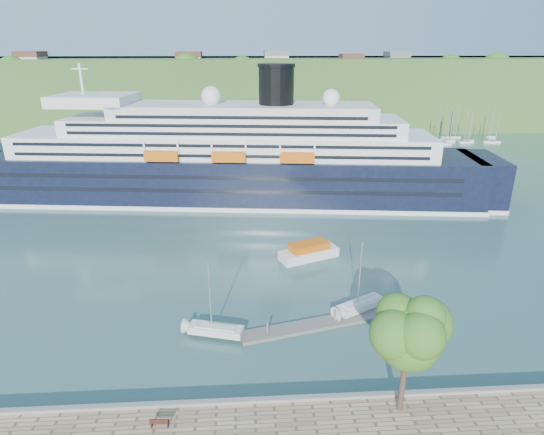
{
  "coord_description": "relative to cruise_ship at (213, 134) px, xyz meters",
  "views": [
    {
      "loc": [
        -1.93,
        -29.36,
        28.08
      ],
      "look_at": [
        1.73,
        30.0,
        5.5
      ],
      "focal_mm": 30.0,
      "sensor_mm": 36.0,
      "label": 1
    }
  ],
  "objects": [
    {
      "name": "tender_launch",
      "position": [
        14.52,
        -27.76,
        -11.44
      ],
      "size": [
        8.9,
        5.85,
        2.33
      ],
      "primitive_type": null,
      "rotation": [
        0.0,
        0.0,
        0.39
      ],
      "color": "#D85E0C",
      "rests_on": "ground"
    },
    {
      "name": "quay_coping",
      "position": [
        7.73,
        -56.04,
        -11.45
      ],
      "size": [
        220.0,
        0.5,
        0.3
      ],
      "primitive_type": "cube",
      "color": "slate",
      "rests_on": "promenade"
    },
    {
      "name": "park_bench",
      "position": [
        -1.05,
        -58.1,
        -11.13
      ],
      "size": [
        1.52,
        0.72,
        0.95
      ],
      "primitive_type": null,
      "rotation": [
        0.0,
        0.0,
        -0.08
      ],
      "color": "#4B2315",
      "rests_on": "promenade"
    },
    {
      "name": "ground",
      "position": [
        7.73,
        -55.84,
        -12.6
      ],
      "size": [
        400.0,
        400.0,
        0.0
      ],
      "primitive_type": "plane",
      "color": "#2D514D",
      "rests_on": "ground"
    },
    {
      "name": "sailboat_white_near",
      "position": [
        2.48,
        -45.54,
        -8.59
      ],
      "size": [
        6.45,
        3.31,
        8.03
      ],
      "primitive_type": null,
      "rotation": [
        0.0,
        0.0,
        -0.27
      ],
      "color": "silver",
      "rests_on": "ground"
    },
    {
      "name": "cruise_ship",
      "position": [
        0.0,
        0.0,
        0.0
      ],
      "size": [
        113.37,
        28.8,
        25.21
      ],
      "primitive_type": null,
      "rotation": [
        0.0,
        0.0,
        -0.11
      ],
      "color": "black",
      "rests_on": "ground"
    },
    {
      "name": "far_hillside",
      "position": [
        7.73,
        89.16,
        -0.6
      ],
      "size": [
        400.0,
        50.0,
        24.0
      ],
      "primitive_type": "cube",
      "color": "#345321",
      "rests_on": "ground"
    },
    {
      "name": "promenade_tree",
      "position": [
        17.7,
        -57.48,
        -6.11
      ],
      "size": [
        6.64,
        6.64,
        10.99
      ],
      "primitive_type": null,
      "color": "#2C5C18",
      "rests_on": "promenade"
    },
    {
      "name": "floating_pontoon",
      "position": [
        13.32,
        -44.27,
        -12.41
      ],
      "size": [
        17.14,
        6.2,
        0.38
      ],
      "primitive_type": null,
      "rotation": [
        0.0,
        0.0,
        0.25
      ],
      "color": "slate",
      "rests_on": "ground"
    },
    {
      "name": "sailboat_white_far",
      "position": [
        18.43,
        -41.8,
        -8.44
      ],
      "size": [
        6.5,
        4.67,
        8.32
      ],
      "primitive_type": null,
      "rotation": [
        0.0,
        0.0,
        0.5
      ],
      "color": "silver",
      "rests_on": "ground"
    }
  ]
}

